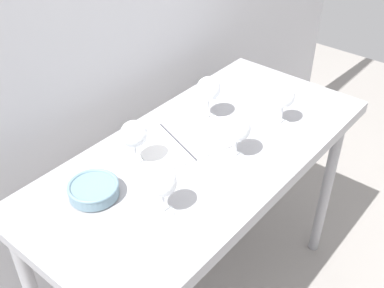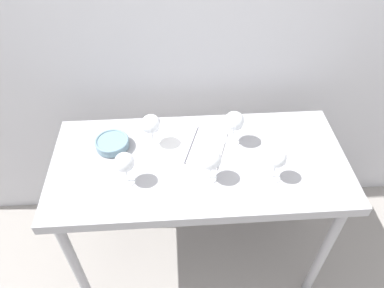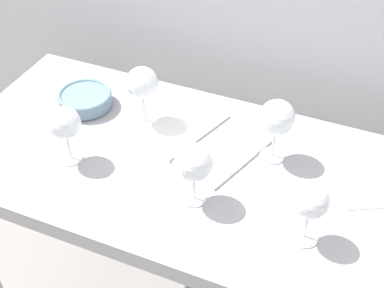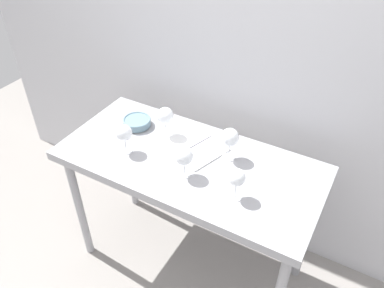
% 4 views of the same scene
% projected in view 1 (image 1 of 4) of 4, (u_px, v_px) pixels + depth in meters
% --- Properties ---
extents(back_wall, '(3.80, 0.04, 2.60)m').
position_uv_depth(back_wall, '(99.00, 10.00, 1.71)').
color(back_wall, silver).
rests_on(back_wall, ground_plane).
extents(steel_counter, '(1.40, 0.65, 0.90)m').
position_uv_depth(steel_counter, '(203.00, 172.00, 1.76)').
color(steel_counter, '#9D9DA2').
rests_on(steel_counter, ground_plane).
extents(wine_glass_far_left, '(0.09, 0.09, 0.18)m').
position_uv_depth(wine_glass_far_left, '(134.00, 135.00, 1.54)').
color(wine_glass_far_left, white).
rests_on(wine_glass_far_left, steel_counter).
extents(wine_glass_near_left, '(0.09, 0.09, 0.17)m').
position_uv_depth(wine_glass_near_left, '(162.00, 183.00, 1.36)').
color(wine_glass_near_left, white).
rests_on(wine_glass_near_left, steel_counter).
extents(wine_glass_near_center, '(0.09, 0.09, 0.17)m').
position_uv_depth(wine_glass_near_center, '(237.00, 129.00, 1.59)').
color(wine_glass_near_center, white).
rests_on(wine_glass_near_center, steel_counter).
extents(wine_glass_far_right, '(0.09, 0.09, 0.18)m').
position_uv_depth(wine_glass_far_right, '(209.00, 90.00, 1.78)').
color(wine_glass_far_right, white).
rests_on(wine_glass_far_right, steel_counter).
extents(wine_glass_near_right, '(0.08, 0.08, 0.17)m').
position_uv_depth(wine_glass_near_right, '(284.00, 98.00, 1.76)').
color(wine_glass_near_right, white).
rests_on(wine_glass_near_right, steel_counter).
extents(open_notebook, '(0.37, 0.34, 0.01)m').
position_uv_depth(open_notebook, '(177.00, 142.00, 1.73)').
color(open_notebook, white).
rests_on(open_notebook, steel_counter).
extents(tasting_sheet_upper, '(0.25, 0.28, 0.00)m').
position_uv_depth(tasting_sheet_upper, '(239.00, 94.00, 2.01)').
color(tasting_sheet_upper, white).
rests_on(tasting_sheet_upper, steel_counter).
extents(tasting_bowl, '(0.16, 0.16, 0.05)m').
position_uv_depth(tasting_bowl, '(94.00, 190.00, 1.48)').
color(tasting_bowl, beige).
rests_on(tasting_bowl, steel_counter).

